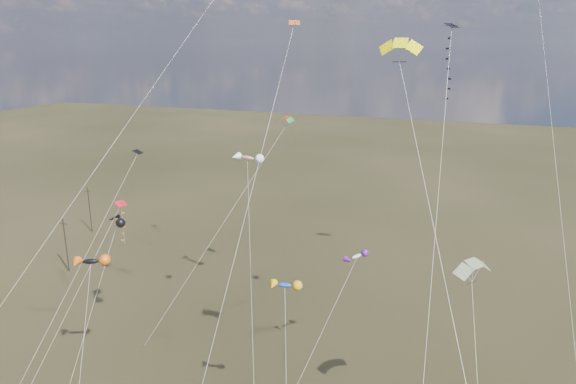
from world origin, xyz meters
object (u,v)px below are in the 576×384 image
(novelty_black_orange, at_px, (90,262))
(utility_pole_far, at_px, (90,209))
(diamond_black_high, at_px, (447,90))
(utility_pole_near, at_px, (66,244))
(parafoil_yellow, at_px, (401,46))

(novelty_black_orange, bearing_deg, utility_pole_far, 132.23)
(diamond_black_high, xyz_separation_m, novelty_black_orange, (-28.17, -8.62, -15.04))
(novelty_black_orange, bearing_deg, utility_pole_near, 139.05)
(diamond_black_high, xyz_separation_m, parafoil_yellow, (-2.29, -8.75, 3.24))
(utility_pole_far, distance_m, parafoil_yellow, 70.71)
(utility_pole_far, bearing_deg, novelty_black_orange, -47.77)
(parafoil_yellow, bearing_deg, utility_pole_far, 149.23)
(parafoil_yellow, relative_size, novelty_black_orange, 2.36)
(parafoil_yellow, bearing_deg, novelty_black_orange, 179.71)
(utility_pole_far, height_order, diamond_black_high, diamond_black_high)
(utility_pole_near, relative_size, novelty_black_orange, 0.59)
(utility_pole_far, xyz_separation_m, diamond_black_high, (58.37, -24.65, 23.93))
(parafoil_yellow, bearing_deg, diamond_black_high, 75.36)
(utility_pole_near, bearing_deg, utility_pole_far, 119.74)
(utility_pole_near, height_order, diamond_black_high, diamond_black_high)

